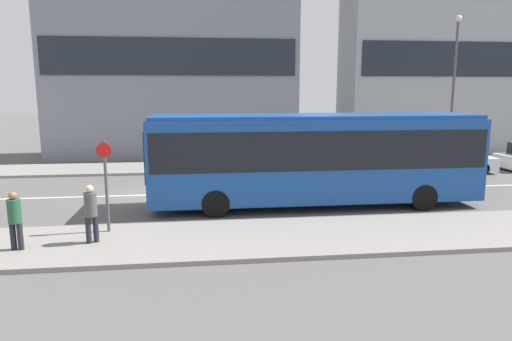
{
  "coord_description": "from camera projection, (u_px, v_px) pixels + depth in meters",
  "views": [
    {
      "loc": [
        1.9,
        -18.85,
        4.36
      ],
      "look_at": [
        3.94,
        -2.18,
        1.34
      ],
      "focal_mm": 32.0,
      "sensor_mm": 36.0,
      "label": 1
    }
  ],
  "objects": [
    {
      "name": "parked_car_0",
      "position": [
        450.0,
        161.0,
        23.91
      ],
      "size": [
        4.35,
        1.81,
        1.32
      ],
      "color": "silver",
      "rests_on": "ground_plane"
    },
    {
      "name": "city_bus",
      "position": [
        315.0,
        154.0,
        16.91
      ],
      "size": [
        12.15,
        2.61,
        3.42
      ],
      "rotation": [
        0.0,
        0.0,
        0.06
      ],
      "color": "#194793",
      "rests_on": "ground_plane"
    },
    {
      "name": "lane_centerline",
      "position": [
        156.0,
        195.0,
        18.96
      ],
      "size": [
        41.8,
        0.16,
        0.01
      ],
      "color": "silver",
      "rests_on": "ground_plane"
    },
    {
      "name": "bus_stop_sign",
      "position": [
        106.0,
        179.0,
        13.42
      ],
      "size": [
        0.44,
        0.12,
        2.74
      ],
      "color": "#4C4C51",
      "rests_on": "sidewalk_near"
    },
    {
      "name": "pedestrian_down_pavement",
      "position": [
        91.0,
        210.0,
        12.55
      ],
      "size": [
        0.34,
        0.34,
        1.64
      ],
      "rotation": [
        0.0,
        0.0,
        0.49
      ],
      "color": "#23232D",
      "rests_on": "sidewalk_near"
    },
    {
      "name": "pedestrian_near_stop",
      "position": [
        15.0,
        217.0,
        12.0
      ],
      "size": [
        0.35,
        0.34,
        1.58
      ],
      "rotation": [
        0.0,
        0.0,
        2.92
      ],
      "color": "#23232D",
      "rests_on": "sidewalk_near"
    },
    {
      "name": "street_lamp",
      "position": [
        454.0,
        77.0,
        24.93
      ],
      "size": [
        0.36,
        0.36,
        8.1
      ],
      "color": "#4C4C51",
      "rests_on": "sidewalk_far"
    },
    {
      "name": "sidewalk_far",
      "position": [
        166.0,
        168.0,
        25.05
      ],
      "size": [
        44.0,
        3.5,
        0.13
      ],
      "color": "gray",
      "rests_on": "ground_plane"
    },
    {
      "name": "ground_plane",
      "position": [
        156.0,
        195.0,
        18.96
      ],
      "size": [
        120.0,
        120.0,
        0.0
      ],
      "primitive_type": "plane",
      "color": "#595654"
    },
    {
      "name": "sidewalk_near",
      "position": [
        135.0,
        243.0,
        12.84
      ],
      "size": [
        44.0,
        3.5,
        0.13
      ],
      "color": "gray",
      "rests_on": "ground_plane"
    }
  ]
}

